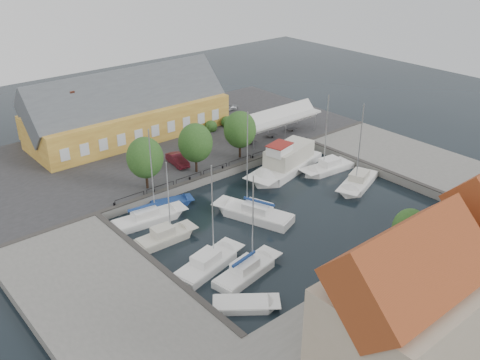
% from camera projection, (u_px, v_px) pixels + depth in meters
% --- Properties ---
extents(ground, '(140.00, 140.00, 0.00)m').
position_uv_depth(ground, '(275.00, 210.00, 59.42)').
color(ground, black).
rests_on(ground, ground).
extents(north_quay, '(56.00, 26.00, 1.00)m').
position_uv_depth(north_quay, '(163.00, 146.00, 75.05)').
color(north_quay, '#2D2D30').
rests_on(north_quay, ground).
extents(west_quay, '(12.00, 24.00, 1.00)m').
position_uv_depth(west_quay, '(101.00, 296.00, 45.14)').
color(west_quay, slate).
rests_on(west_quay, ground).
extents(east_quay, '(12.00, 24.00, 1.00)m').
position_uv_depth(east_quay, '(407.00, 160.00, 70.50)').
color(east_quay, slate).
rests_on(east_quay, ground).
extents(south_bank, '(56.00, 14.00, 1.00)m').
position_uv_depth(south_bank, '(447.00, 299.00, 44.72)').
color(south_bank, slate).
rests_on(south_bank, ground).
extents(quay_edge_fittings, '(56.00, 24.72, 0.40)m').
position_uv_depth(quay_edge_fittings, '(247.00, 187.00, 62.24)').
color(quay_edge_fittings, '#383533').
rests_on(quay_edge_fittings, north_quay).
extents(warehouse, '(28.56, 14.00, 9.55)m').
position_uv_depth(warehouse, '(125.00, 113.00, 75.52)').
color(warehouse, '#BC842E').
rests_on(warehouse, north_quay).
extents(tent_canopy, '(14.00, 4.00, 2.83)m').
position_uv_depth(tent_canopy, '(277.00, 118.00, 75.86)').
color(tent_canopy, silver).
rests_on(tent_canopy, north_quay).
extents(quay_trees, '(18.20, 4.20, 6.30)m').
position_uv_depth(quay_trees, '(195.00, 143.00, 64.40)').
color(quay_trees, black).
rests_on(quay_trees, north_quay).
extents(car_silver, '(3.64, 1.54, 1.23)m').
position_uv_depth(car_silver, '(227.00, 107.00, 86.95)').
color(car_silver, '#A7AAAF').
rests_on(car_silver, north_quay).
extents(car_red, '(1.95, 4.33, 1.38)m').
position_uv_depth(car_red, '(177.00, 160.00, 67.72)').
color(car_red, '#56131D').
rests_on(car_red, north_quay).
extents(center_sailboat, '(5.61, 9.35, 12.49)m').
position_uv_depth(center_sailboat, '(254.00, 215.00, 57.75)').
color(center_sailboat, white).
rests_on(center_sailboat, ground).
extents(trawler, '(13.38, 6.74, 5.00)m').
position_uv_depth(trawler, '(286.00, 163.00, 68.40)').
color(trawler, white).
rests_on(trawler, ground).
extents(east_boat_a, '(7.75, 3.21, 10.81)m').
position_uv_depth(east_boat_a, '(328.00, 169.00, 68.65)').
color(east_boat_a, white).
rests_on(east_boat_a, ground).
extents(east_boat_b, '(8.47, 5.24, 11.14)m').
position_uv_depth(east_boat_b, '(358.00, 183.00, 64.86)').
color(east_boat_b, white).
rests_on(east_boat_b, ground).
extents(west_boat_a, '(8.45, 3.26, 10.98)m').
position_uv_depth(west_boat_a, '(148.00, 219.00, 57.07)').
color(west_boat_a, white).
rests_on(west_boat_a, ground).
extents(west_boat_b, '(6.50, 2.34, 9.07)m').
position_uv_depth(west_boat_b, '(165.00, 238.00, 53.71)').
color(west_boat_b, beige).
rests_on(west_boat_b, ground).
extents(west_boat_c, '(8.18, 4.27, 10.73)m').
position_uv_depth(west_boat_c, '(208.00, 265.00, 49.58)').
color(west_boat_c, white).
rests_on(west_boat_c, ground).
extents(west_boat_d, '(7.87, 3.57, 10.33)m').
position_uv_depth(west_boat_d, '(247.00, 272.00, 48.53)').
color(west_boat_d, white).
rests_on(west_boat_d, ground).
extents(launch_sw, '(5.74, 5.15, 0.98)m').
position_uv_depth(launch_sw, '(245.00, 306.00, 44.56)').
color(launch_sw, white).
rests_on(launch_sw, ground).
extents(launch_nw, '(5.04, 3.11, 0.88)m').
position_uv_depth(launch_nw, '(172.00, 204.00, 60.57)').
color(launch_nw, navy).
rests_on(launch_nw, ground).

